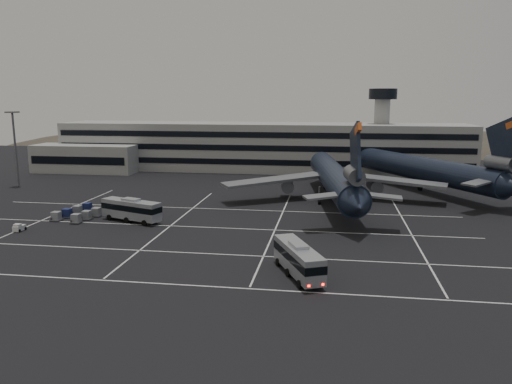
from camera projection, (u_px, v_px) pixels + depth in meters
ground at (198, 234)px, 80.49m from camera, size 260.00×260.00×0.00m
lane_markings at (205, 233)px, 81.06m from camera, size 90.00×55.62×0.01m
terminal at (251, 147)px, 148.70m from camera, size 125.00×26.00×24.00m
hills at (325, 167)px, 245.15m from camera, size 352.00×180.00×44.00m
lightpole_left at (14, 138)px, 120.41m from camera, size 2.40×2.40×18.28m
trijet_main at (335, 178)px, 102.70m from camera, size 47.04×57.65×18.08m
trijet_far at (424, 168)px, 115.47m from camera, size 35.12×52.55×18.08m
bus_near at (298, 258)px, 61.17m from camera, size 7.21×11.81×4.14m
bus_far at (131, 209)px, 87.87m from camera, size 12.00×6.73×4.17m
tug_a at (19, 228)px, 81.83m from camera, size 1.35×2.12×1.31m
tug_b at (147, 219)px, 87.46m from camera, size 2.27×2.26×1.29m
uld_cluster at (78, 213)px, 91.05m from camera, size 7.69×11.16×1.65m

